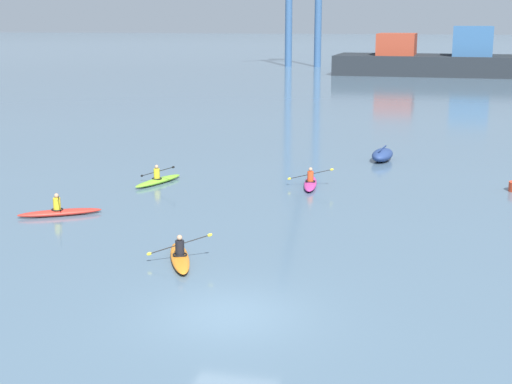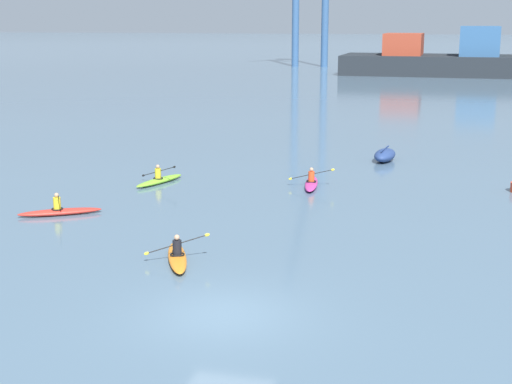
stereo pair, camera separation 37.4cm
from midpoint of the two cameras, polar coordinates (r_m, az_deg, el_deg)
The scene contains 7 objects.
ground_plane at distance 20.89m, azimuth -2.62°, elevation -9.28°, with size 800.00×800.00×0.00m, color slate.
container_barge at distance 113.64m, azimuth 16.16°, elevation 9.74°, with size 38.70×11.83×7.18m.
capsized_dinghy at distance 43.41m, azimuth 9.37°, elevation 2.81°, with size 1.37×2.70×0.76m.
kayak_red at distance 31.99m, azimuth -15.07°, elevation -1.45°, with size 3.20×2.30×1.08m.
kayak_magenta at distance 36.39m, azimuth 3.88°, elevation 0.71°, with size 2.22×3.45×0.95m.
kayak_orange at distance 25.27m, azimuth -6.25°, elevation -4.92°, with size 2.05×3.35×0.96m.
kayak_lime at distance 37.27m, azimuth -7.76°, elevation 0.91°, with size 2.12×3.43×1.01m.
Camera 1 is at (5.60, -18.49, 7.93)m, focal length 52.45 mm.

